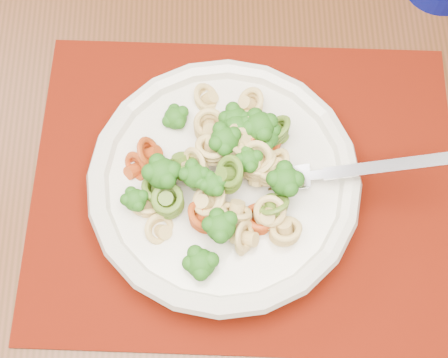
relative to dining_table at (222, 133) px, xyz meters
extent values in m
cube|color=#492918|center=(-0.25, 0.04, -0.59)|extent=(4.00, 4.00, 0.01)
cube|color=#532A17|center=(0.00, 0.00, 0.09)|extent=(1.42, 1.10, 0.04)
cube|color=#550F03|center=(-0.01, -0.11, 0.11)|extent=(0.48, 0.42, 0.00)
cylinder|color=beige|center=(-0.03, -0.11, 0.11)|extent=(0.10, 0.10, 0.01)
cylinder|color=beige|center=(-0.03, -0.11, 0.13)|extent=(0.23, 0.23, 0.03)
torus|color=beige|center=(-0.03, -0.11, 0.15)|extent=(0.25, 0.25, 0.02)
camera|label=1|loc=(-0.08, -0.30, 0.66)|focal=50.00mm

